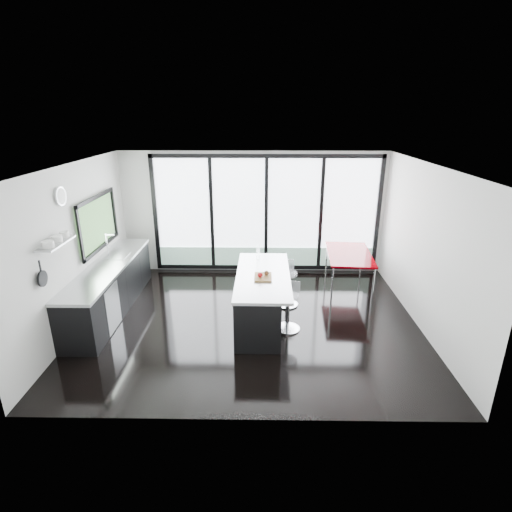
{
  "coord_description": "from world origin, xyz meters",
  "views": [
    {
      "loc": [
        0.21,
        -6.46,
        3.6
      ],
      "look_at": [
        0.1,
        0.3,
        1.15
      ],
      "focal_mm": 28.0,
      "sensor_mm": 36.0,
      "label": 1
    }
  ],
  "objects_px": {
    "bar_stool_near": "(288,312)",
    "bar_stool_far": "(287,289)",
    "island": "(259,297)",
    "red_table": "(348,272)"
  },
  "relations": [
    {
      "from": "bar_stool_near",
      "to": "bar_stool_far",
      "type": "relative_size",
      "value": 0.97
    },
    {
      "from": "island",
      "to": "bar_stool_near",
      "type": "bearing_deg",
      "value": -31.8
    },
    {
      "from": "bar_stool_far",
      "to": "red_table",
      "type": "distance_m",
      "value": 1.52
    },
    {
      "from": "bar_stool_near",
      "to": "bar_stool_far",
      "type": "height_order",
      "value": "bar_stool_far"
    },
    {
      "from": "bar_stool_near",
      "to": "red_table",
      "type": "height_order",
      "value": "red_table"
    },
    {
      "from": "island",
      "to": "bar_stool_near",
      "type": "distance_m",
      "value": 0.61
    },
    {
      "from": "island",
      "to": "red_table",
      "type": "xyz_separation_m",
      "value": [
        1.87,
        1.37,
        -0.05
      ]
    },
    {
      "from": "island",
      "to": "red_table",
      "type": "height_order",
      "value": "island"
    },
    {
      "from": "red_table",
      "to": "bar_stool_far",
      "type": "bearing_deg",
      "value": -150.81
    },
    {
      "from": "island",
      "to": "bar_stool_near",
      "type": "xyz_separation_m",
      "value": [
        0.51,
        -0.31,
        -0.13
      ]
    }
  ]
}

